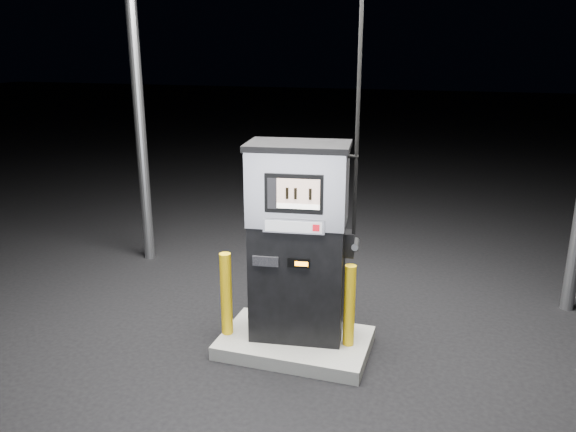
% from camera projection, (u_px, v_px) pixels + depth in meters
% --- Properties ---
extents(ground, '(80.00, 80.00, 0.00)m').
position_uv_depth(ground, '(295.00, 349.00, 6.17)').
color(ground, black).
rests_on(ground, ground).
extents(pump_island, '(1.60, 1.00, 0.15)m').
position_uv_depth(pump_island, '(295.00, 343.00, 6.14)').
color(pump_island, slate).
rests_on(pump_island, ground).
extents(fuel_dispenser, '(1.20, 0.77, 4.39)m').
position_uv_depth(fuel_dispenser, '(298.00, 240.00, 5.88)').
color(fuel_dispenser, black).
rests_on(fuel_dispenser, pump_island).
extents(bollard_left, '(0.16, 0.16, 0.93)m').
position_uv_depth(bollard_left, '(226.00, 294.00, 6.08)').
color(bollard_left, yellow).
rests_on(bollard_left, pump_island).
extents(bollard_right, '(0.12, 0.12, 0.90)m').
position_uv_depth(bollard_right, '(349.00, 306.00, 5.84)').
color(bollard_right, yellow).
rests_on(bollard_right, pump_island).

